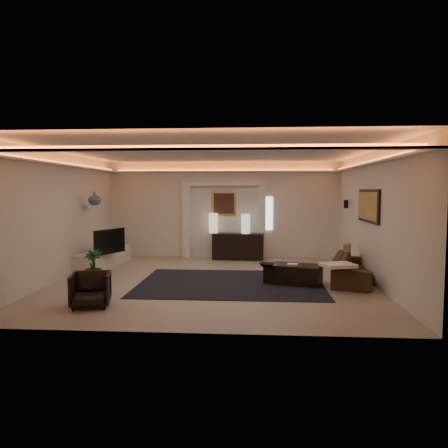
# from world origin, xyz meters

# --- Properties ---
(floor) EXTENTS (7.00, 7.00, 0.00)m
(floor) POSITION_xyz_m (0.00, 0.00, 0.00)
(floor) COLOR tan
(floor) RESTS_ON ground
(ceiling) EXTENTS (7.00, 7.00, 0.00)m
(ceiling) POSITION_xyz_m (0.00, 0.00, 2.90)
(ceiling) COLOR white
(ceiling) RESTS_ON ground
(wall_back) EXTENTS (7.00, 0.00, 7.00)m
(wall_back) POSITION_xyz_m (0.00, 3.50, 1.45)
(wall_back) COLOR beige
(wall_back) RESTS_ON ground
(wall_front) EXTENTS (7.00, 0.00, 7.00)m
(wall_front) POSITION_xyz_m (0.00, -3.50, 1.45)
(wall_front) COLOR beige
(wall_front) RESTS_ON ground
(wall_left) EXTENTS (0.00, 7.00, 7.00)m
(wall_left) POSITION_xyz_m (-3.50, 0.00, 1.45)
(wall_left) COLOR beige
(wall_left) RESTS_ON ground
(wall_right) EXTENTS (0.00, 7.00, 7.00)m
(wall_right) POSITION_xyz_m (3.50, 0.00, 1.45)
(wall_right) COLOR beige
(wall_right) RESTS_ON ground
(cove_soffit) EXTENTS (7.00, 7.00, 0.04)m
(cove_soffit) POSITION_xyz_m (0.00, 0.00, 2.62)
(cove_soffit) COLOR silver
(cove_soffit) RESTS_ON ceiling
(daylight_slit) EXTENTS (0.25, 0.03, 1.00)m
(daylight_slit) POSITION_xyz_m (1.35, 3.48, 1.35)
(daylight_slit) COLOR white
(daylight_slit) RESTS_ON wall_back
(area_rug) EXTENTS (4.00, 3.00, 0.01)m
(area_rug) POSITION_xyz_m (0.40, -0.20, 0.01)
(area_rug) COLOR black
(area_rug) RESTS_ON ground
(pilaster_left) EXTENTS (0.22, 0.20, 2.20)m
(pilaster_left) POSITION_xyz_m (-1.15, 3.40, 1.10)
(pilaster_left) COLOR silver
(pilaster_left) RESTS_ON ground
(pilaster_right) EXTENTS (0.22, 0.20, 2.20)m
(pilaster_right) POSITION_xyz_m (1.15, 3.40, 1.10)
(pilaster_right) COLOR silver
(pilaster_right) RESTS_ON ground
(alcove_header) EXTENTS (2.52, 0.20, 0.12)m
(alcove_header) POSITION_xyz_m (0.00, 3.40, 2.25)
(alcove_header) COLOR silver
(alcove_header) RESTS_ON wall_back
(painting_frame) EXTENTS (0.74, 0.04, 0.74)m
(painting_frame) POSITION_xyz_m (0.00, 3.47, 1.65)
(painting_frame) COLOR tan
(painting_frame) RESTS_ON wall_back
(painting_canvas) EXTENTS (0.62, 0.02, 0.62)m
(painting_canvas) POSITION_xyz_m (0.00, 3.44, 1.65)
(painting_canvas) COLOR #4C2D1E
(painting_canvas) RESTS_ON wall_back
(art_panel_frame) EXTENTS (0.04, 1.64, 0.74)m
(art_panel_frame) POSITION_xyz_m (3.47, 0.30, 1.70)
(art_panel_frame) COLOR black
(art_panel_frame) RESTS_ON wall_right
(art_panel_gold) EXTENTS (0.02, 1.50, 0.62)m
(art_panel_gold) POSITION_xyz_m (3.44, 0.30, 1.70)
(art_panel_gold) COLOR tan
(art_panel_gold) RESTS_ON wall_right
(wall_sconce) EXTENTS (0.12, 0.12, 0.22)m
(wall_sconce) POSITION_xyz_m (3.38, 2.20, 1.68)
(wall_sconce) COLOR black
(wall_sconce) RESTS_ON wall_right
(wall_niche) EXTENTS (0.10, 0.55, 0.04)m
(wall_niche) POSITION_xyz_m (-3.44, 1.40, 1.65)
(wall_niche) COLOR silver
(wall_niche) RESTS_ON wall_left
(console) EXTENTS (1.52, 0.53, 0.75)m
(console) POSITION_xyz_m (0.45, 3.07, 0.40)
(console) COLOR #2F2620
(console) RESTS_ON ground
(lamp_left) EXTENTS (0.26, 0.26, 0.59)m
(lamp_left) POSITION_xyz_m (-0.30, 3.25, 1.09)
(lamp_left) COLOR beige
(lamp_left) RESTS_ON console
(lamp_right) EXTENTS (0.33, 0.33, 0.57)m
(lamp_right) POSITION_xyz_m (0.67, 3.14, 1.09)
(lamp_right) COLOR beige
(lamp_right) RESTS_ON console
(media_ledge) EXTENTS (0.79, 2.46, 0.45)m
(media_ledge) POSITION_xyz_m (-3.11, 1.66, 0.23)
(media_ledge) COLOR beige
(media_ledge) RESTS_ON ground
(tv) EXTENTS (1.05, 0.55, 0.62)m
(tv) POSITION_xyz_m (-2.81, 1.01, 0.76)
(tv) COLOR black
(tv) RESTS_ON media_ledge
(figurine) EXTENTS (0.18, 0.18, 0.37)m
(figurine) POSITION_xyz_m (-3.01, 2.45, 0.64)
(figurine) COLOR #312116
(figurine) RESTS_ON media_ledge
(ginger_jar) EXTENTS (0.41, 0.41, 0.35)m
(ginger_jar) POSITION_xyz_m (-3.15, 1.18, 1.84)
(ginger_jar) COLOR slate
(ginger_jar) RESTS_ON wall_niche
(plant) EXTENTS (0.41, 0.41, 0.73)m
(plant) POSITION_xyz_m (-2.66, -0.29, 0.36)
(plant) COLOR #163313
(plant) RESTS_ON ground
(sofa) EXTENTS (2.23, 1.36, 0.61)m
(sofa) POSITION_xyz_m (3.15, 0.17, 0.30)
(sofa) COLOR #4D3C26
(sofa) RESTS_ON ground
(throw_blanket) EXTENTS (0.75, 0.68, 0.07)m
(throw_blanket) POSITION_xyz_m (2.59, -0.85, 0.55)
(throw_blanket) COLOR beige
(throw_blanket) RESTS_ON sofa
(throw_pillow) EXTENTS (0.26, 0.46, 0.44)m
(throw_pillow) POSITION_xyz_m (3.15, 0.90, 0.55)
(throw_pillow) COLOR #958260
(throw_pillow) RESTS_ON sofa
(coffee_table) EXTENTS (1.32, 0.99, 0.44)m
(coffee_table) POSITION_xyz_m (1.78, -0.12, 0.20)
(coffee_table) COLOR black
(coffee_table) RESTS_ON ground
(bowl) EXTENTS (0.40, 0.40, 0.08)m
(bowl) POSITION_xyz_m (1.19, -0.44, 0.45)
(bowl) COLOR black
(bowl) RESTS_ON coffee_table
(magazine) EXTENTS (0.26, 0.21, 0.03)m
(magazine) POSITION_xyz_m (1.75, -0.16, 0.42)
(magazine) COLOR white
(magazine) RESTS_ON coffee_table
(armchair) EXTENTS (0.79, 0.81, 0.61)m
(armchair) POSITION_xyz_m (-1.95, -2.24, 0.31)
(armchair) COLOR black
(armchair) RESTS_ON ground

